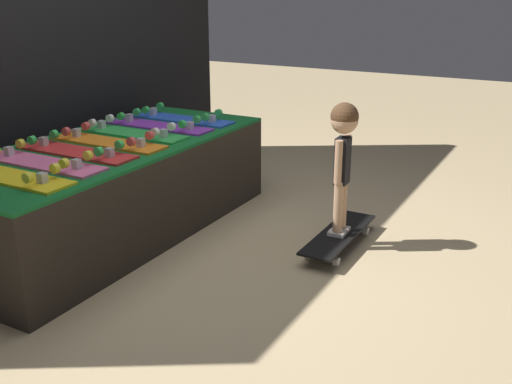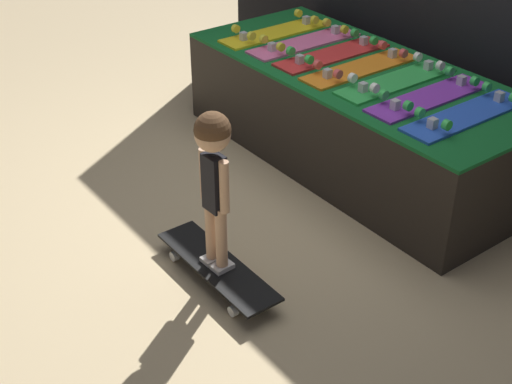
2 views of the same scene
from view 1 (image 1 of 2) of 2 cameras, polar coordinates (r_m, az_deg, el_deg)
The scene contains 12 objects.
ground_plane at distance 3.67m, azimuth -5.83°, elevation -5.65°, with size 16.00×16.00×0.00m, color tan.
back_wall at distance 4.21m, azimuth -21.54°, elevation 15.05°, with size 4.17×0.10×2.65m.
display_rack at distance 3.93m, azimuth -13.63°, elevation 0.31°, with size 2.25×0.96×0.59m.
skateboard_yellow_on_rack at distance 3.32m, azimuth -22.67°, elevation 1.53°, with size 0.20×0.79×0.09m.
skateboard_pink_on_rack at distance 3.50m, azimuth -19.71°, elevation 2.75°, with size 0.20×0.79×0.09m.
skateboard_red_on_rack at distance 3.67m, azimuth -16.78°, elevation 3.80°, with size 0.20×0.79×0.09m.
skateboard_orange_on_rack at distance 3.84m, azimuth -13.92°, elevation 4.72°, with size 0.20×0.79×0.09m.
skateboard_green_on_rack at distance 4.05m, azimuth -11.74°, elevation 5.61°, with size 0.20×0.79×0.09m.
skateboard_purple_on_rack at distance 4.23m, azimuth -9.24°, elevation 6.34°, with size 0.20×0.79×0.09m.
skateboard_blue_on_rack at distance 4.42m, azimuth -7.06°, elevation 7.01°, with size 0.20×0.79×0.09m.
skateboard_on_floor at distance 3.72m, azimuth 7.88°, elevation -4.11°, with size 0.78×0.21×0.09m.
child at distance 3.53m, azimuth 8.31°, elevation 4.57°, with size 0.19×0.16×0.81m.
Camera 1 is at (-2.72, -1.93, 1.54)m, focal length 42.00 mm.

